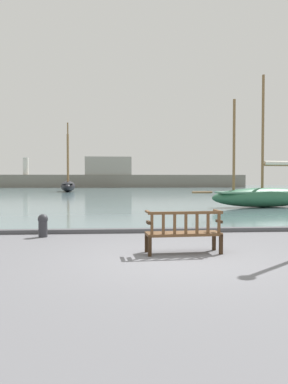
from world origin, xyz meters
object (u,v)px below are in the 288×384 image
object	(u,v)px
park_bench	(184,232)
sailboat_far_starboard	(265,195)
sailboat_centre_channel	(68,185)
mooring_bollard	(43,224)

from	to	relation	value
park_bench	sailboat_far_starboard	distance (m)	13.57
sailboat_far_starboard	sailboat_centre_channel	bearing A→B (deg)	117.56
park_bench	sailboat_centre_channel	xyz separation A→B (m)	(-7.26, 38.44, 0.41)
sailboat_far_starboard	mooring_bollard	world-z (taller)	sailboat_far_starboard
mooring_bollard	sailboat_centre_channel	bearing A→B (deg)	96.07
sailboat_centre_channel	sailboat_far_starboard	world-z (taller)	sailboat_centre_channel
park_bench	sailboat_far_starboard	world-z (taller)	sailboat_far_starboard
park_bench	sailboat_centre_channel	bearing A→B (deg)	100.70
sailboat_far_starboard	mooring_bollard	xyz separation A→B (m)	(-10.07, -9.30, -0.36)
park_bench	sailboat_far_starboard	size ratio (longest dim) A/B	0.22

